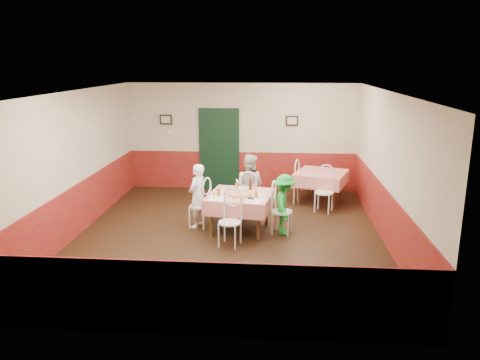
# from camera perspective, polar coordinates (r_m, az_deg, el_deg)

# --- Properties ---
(floor) EXTENTS (7.00, 7.00, 0.00)m
(floor) POSITION_cam_1_polar(r_m,az_deg,el_deg) (9.32, -1.38, -6.74)
(floor) COLOR black
(floor) RESTS_ON ground
(ceiling) EXTENTS (7.00, 7.00, 0.00)m
(ceiling) POSITION_cam_1_polar(r_m,az_deg,el_deg) (8.71, -1.50, 10.72)
(ceiling) COLOR white
(ceiling) RESTS_ON back_wall
(back_wall) EXTENTS (6.00, 0.10, 2.80)m
(back_wall) POSITION_cam_1_polar(r_m,az_deg,el_deg) (12.33, 0.22, 5.25)
(back_wall) COLOR beige
(back_wall) RESTS_ON ground
(front_wall) EXTENTS (6.00, 0.10, 2.80)m
(front_wall) POSITION_cam_1_polar(r_m,az_deg,el_deg) (5.58, -5.12, -6.20)
(front_wall) COLOR beige
(front_wall) RESTS_ON ground
(left_wall) EXTENTS (0.10, 7.00, 2.80)m
(left_wall) POSITION_cam_1_polar(r_m,az_deg,el_deg) (9.68, -19.40, 1.90)
(left_wall) COLOR beige
(left_wall) RESTS_ON ground
(right_wall) EXTENTS (0.10, 7.00, 2.80)m
(right_wall) POSITION_cam_1_polar(r_m,az_deg,el_deg) (9.11, 17.69, 1.29)
(right_wall) COLOR beige
(right_wall) RESTS_ON ground
(wainscot_back) EXTENTS (6.00, 0.03, 1.00)m
(wainscot_back) POSITION_cam_1_polar(r_m,az_deg,el_deg) (12.49, 0.21, 1.16)
(wainscot_back) COLOR maroon
(wainscot_back) RESTS_ON ground
(wainscot_front) EXTENTS (6.00, 0.03, 1.00)m
(wainscot_front) POSITION_cam_1_polar(r_m,az_deg,el_deg) (5.96, -4.90, -14.27)
(wainscot_front) COLOR maroon
(wainscot_front) RESTS_ON ground
(wainscot_left) EXTENTS (0.03, 7.00, 1.00)m
(wainscot_left) POSITION_cam_1_polar(r_m,az_deg,el_deg) (9.90, -18.89, -3.19)
(wainscot_left) COLOR maroon
(wainscot_left) RESTS_ON ground
(wainscot_right) EXTENTS (0.03, 7.00, 1.00)m
(wainscot_right) POSITION_cam_1_polar(r_m,az_deg,el_deg) (9.34, 17.19, -4.09)
(wainscot_right) COLOR maroon
(wainscot_right) RESTS_ON ground
(door) EXTENTS (0.96, 0.06, 2.10)m
(door) POSITION_cam_1_polar(r_m,az_deg,el_deg) (12.40, -2.57, 3.65)
(door) COLOR black
(door) RESTS_ON ground
(picture_left) EXTENTS (0.32, 0.03, 0.26)m
(picture_left) POSITION_cam_1_polar(r_m,az_deg,el_deg) (12.53, -9.03, 7.29)
(picture_left) COLOR black
(picture_left) RESTS_ON back_wall
(picture_right) EXTENTS (0.32, 0.03, 0.26)m
(picture_right) POSITION_cam_1_polar(r_m,az_deg,el_deg) (12.19, 6.36, 7.19)
(picture_right) COLOR black
(picture_right) RESTS_ON back_wall
(thermostat) EXTENTS (0.10, 0.03, 0.10)m
(thermostat) POSITION_cam_1_polar(r_m,az_deg,el_deg) (12.55, -8.52, 5.71)
(thermostat) COLOR white
(thermostat) RESTS_ON back_wall
(main_table) EXTENTS (1.39, 1.39, 0.77)m
(main_table) POSITION_cam_1_polar(r_m,az_deg,el_deg) (9.47, 0.00, -3.96)
(main_table) COLOR red
(main_table) RESTS_ON ground
(second_table) EXTENTS (1.43, 1.43, 0.77)m
(second_table) POSITION_cam_1_polar(r_m,az_deg,el_deg) (11.49, 9.82, -0.88)
(second_table) COLOR red
(second_table) RESTS_ON ground
(chair_left) EXTENTS (0.53, 0.53, 0.90)m
(chair_left) POSITION_cam_1_polar(r_m,az_deg,el_deg) (9.67, -4.92, -3.17)
(chair_left) COLOR white
(chair_left) RESTS_ON ground
(chair_right) EXTENTS (0.50, 0.50, 0.90)m
(chair_right) POSITION_cam_1_polar(r_m,az_deg,el_deg) (9.31, 5.12, -3.87)
(chair_right) COLOR white
(chair_right) RESTS_ON ground
(chair_far) EXTENTS (0.42, 0.42, 0.90)m
(chair_far) POSITION_cam_1_polar(r_m,az_deg,el_deg) (10.24, 1.06, -2.10)
(chair_far) COLOR white
(chair_far) RESTS_ON ground
(chair_near) EXTENTS (0.51, 0.51, 0.90)m
(chair_near) POSITION_cam_1_polar(r_m,az_deg,el_deg) (8.67, -1.26, -5.21)
(chair_near) COLOR white
(chair_near) RESTS_ON ground
(chair_second_a) EXTENTS (0.54, 0.54, 0.90)m
(chair_second_a) POSITION_cam_1_polar(r_m,az_deg,el_deg) (11.42, 6.09, -0.44)
(chair_second_a) COLOR white
(chair_second_a) RESTS_ON ground
(chair_second_b) EXTENTS (0.54, 0.54, 0.90)m
(chair_second_b) POSITION_cam_1_polar(r_m,az_deg,el_deg) (10.75, 10.19, -1.54)
(chair_second_b) COLOR white
(chair_second_b) RESTS_ON ground
(pizza) EXTENTS (0.50, 0.50, 0.03)m
(pizza) POSITION_cam_1_polar(r_m,az_deg,el_deg) (9.28, -0.03, -1.77)
(pizza) COLOR #B74723
(pizza) RESTS_ON main_table
(plate_left) EXTENTS (0.28, 0.28, 0.01)m
(plate_left) POSITION_cam_1_polar(r_m,az_deg,el_deg) (9.47, -2.37, -1.49)
(plate_left) COLOR white
(plate_left) RESTS_ON main_table
(plate_right) EXTENTS (0.28, 0.28, 0.01)m
(plate_right) POSITION_cam_1_polar(r_m,az_deg,el_deg) (9.28, 2.40, -1.83)
(plate_right) COLOR white
(plate_right) RESTS_ON main_table
(plate_far) EXTENTS (0.28, 0.28, 0.01)m
(plate_far) POSITION_cam_1_polar(r_m,az_deg,el_deg) (9.76, 0.41, -0.99)
(plate_far) COLOR white
(plate_far) RESTS_ON main_table
(glass_a) EXTENTS (0.09, 0.09, 0.14)m
(glass_a) POSITION_cam_1_polar(r_m,az_deg,el_deg) (9.22, -2.61, -1.51)
(glass_a) COLOR #BF7219
(glass_a) RESTS_ON main_table
(glass_b) EXTENTS (0.08, 0.08, 0.13)m
(glass_b) POSITION_cam_1_polar(r_m,az_deg,el_deg) (9.08, 1.97, -1.83)
(glass_b) COLOR #BF7219
(glass_b) RESTS_ON main_table
(glass_c) EXTENTS (0.08, 0.08, 0.13)m
(glass_c) POSITION_cam_1_polar(r_m,az_deg,el_deg) (9.73, -0.40, -0.71)
(glass_c) COLOR #BF7219
(glass_c) RESTS_ON main_table
(beer_bottle) EXTENTS (0.07, 0.07, 0.23)m
(beer_bottle) POSITION_cam_1_polar(r_m,az_deg,el_deg) (9.67, 1.27, -0.50)
(beer_bottle) COLOR #381C0A
(beer_bottle) RESTS_ON main_table
(shaker_a) EXTENTS (0.04, 0.04, 0.09)m
(shaker_a) POSITION_cam_1_polar(r_m,az_deg,el_deg) (9.08, -3.20, -1.95)
(shaker_a) COLOR silver
(shaker_a) RESTS_ON main_table
(shaker_b) EXTENTS (0.04, 0.04, 0.09)m
(shaker_b) POSITION_cam_1_polar(r_m,az_deg,el_deg) (9.00, -2.72, -2.09)
(shaker_b) COLOR silver
(shaker_b) RESTS_ON main_table
(shaker_c) EXTENTS (0.04, 0.04, 0.09)m
(shaker_c) POSITION_cam_1_polar(r_m,az_deg,el_deg) (9.12, -3.21, -1.88)
(shaker_c) COLOR #B23319
(shaker_c) RESTS_ON main_table
(menu_left) EXTENTS (0.30, 0.40, 0.00)m
(menu_left) POSITION_cam_1_polar(r_m,az_deg,el_deg) (9.08, -2.87, -2.24)
(menu_left) COLOR white
(menu_left) RESTS_ON main_table
(menu_right) EXTENTS (0.42, 0.48, 0.00)m
(menu_right) POSITION_cam_1_polar(r_m,az_deg,el_deg) (8.91, 1.90, -2.55)
(menu_right) COLOR white
(menu_right) RESTS_ON main_table
(wallet) EXTENTS (0.12, 0.11, 0.02)m
(wallet) POSITION_cam_1_polar(r_m,az_deg,el_deg) (9.04, 1.35, -2.24)
(wallet) COLOR black
(wallet) RESTS_ON main_table
(diner_left) EXTENTS (0.48, 0.57, 1.33)m
(diner_left) POSITION_cam_1_polar(r_m,az_deg,el_deg) (9.62, -5.23, -1.94)
(diner_left) COLOR gray
(diner_left) RESTS_ON ground
(diner_far) EXTENTS (0.83, 0.75, 1.40)m
(diner_far) POSITION_cam_1_polar(r_m,az_deg,el_deg) (10.22, 1.13, -0.69)
(diner_far) COLOR gray
(diner_far) RESTS_ON ground
(diner_right) EXTENTS (0.48, 0.80, 1.21)m
(diner_right) POSITION_cam_1_polar(r_m,az_deg,el_deg) (9.25, 5.45, -2.99)
(diner_right) COLOR gray
(diner_right) RESTS_ON ground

